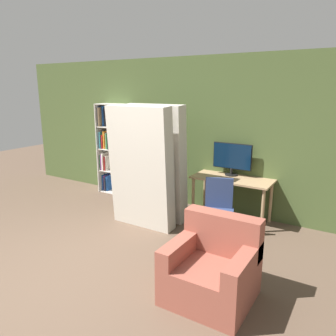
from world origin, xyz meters
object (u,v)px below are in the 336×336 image
Objects in this scene: mattress_far at (156,163)px; monitor at (232,158)px; office_chair at (218,217)px; bookshelf at (112,149)px; mattress_near at (141,168)px; armchair at (213,268)px.

monitor is at bearing 36.46° from mattress_far.
office_chair is 1.39m from mattress_far.
bookshelf is 0.97× the size of mattress_near.
mattress_near is (-1.23, -0.16, 0.60)m from office_chair.
armchair is (3.30, -2.24, -0.60)m from bookshelf.
office_chair is at bearing -19.40° from bookshelf.
bookshelf is 2.18× the size of armchair.
monitor reaches higher than office_chair.
monitor is 0.36× the size of bookshelf.
monitor is 2.46m from armchair.
bookshelf reaches higher than monitor.
mattress_near is at bearing -172.73° from office_chair.
armchair is at bearing -34.16° from bookshelf.
bookshelf is at bearing 145.84° from armchair.
bookshelf reaches higher than armchair.
office_chair is (0.20, -1.01, -0.67)m from monitor.
office_chair reaches higher than armchair.
mattress_near is at bearing -131.49° from monitor.
mattress_far is (1.59, -0.75, 0.03)m from bookshelf.
bookshelf is at bearing 160.60° from office_chair.
armchair is at bearing -73.21° from monitor.
bookshelf is (-2.82, 0.99, 0.56)m from office_chair.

